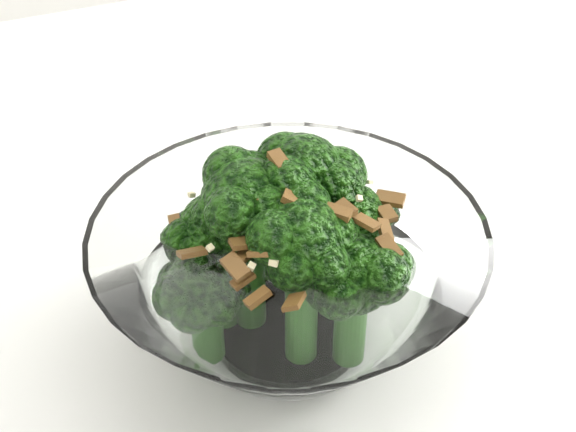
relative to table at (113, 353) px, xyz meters
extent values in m
cube|color=white|center=(0.00, 0.00, 0.05)|extent=(1.27, 0.91, 0.04)
cylinder|color=white|center=(0.50, 0.39, -0.33)|extent=(0.04, 0.04, 0.71)
cylinder|color=white|center=(0.10, -0.08, 0.07)|extent=(0.09, 0.09, 0.01)
cylinder|color=#245717|center=(0.08, -0.07, 0.12)|extent=(0.02, 0.02, 0.07)
sphere|color=#1F520F|center=(0.08, -0.07, 0.17)|extent=(0.05, 0.05, 0.05)
cylinder|color=#245717|center=(0.13, -0.08, 0.11)|extent=(0.02, 0.02, 0.06)
sphere|color=#1F520F|center=(0.13, -0.08, 0.15)|extent=(0.04, 0.04, 0.04)
cylinder|color=#245717|center=(0.12, -0.12, 0.10)|extent=(0.02, 0.02, 0.05)
sphere|color=#1F520F|center=(0.12, -0.12, 0.14)|extent=(0.04, 0.04, 0.04)
cylinder|color=#245717|center=(0.05, -0.09, 0.10)|extent=(0.02, 0.02, 0.04)
sphere|color=#1F520F|center=(0.05, -0.09, 0.13)|extent=(0.04, 0.04, 0.04)
cylinder|color=#245717|center=(0.07, -0.07, 0.11)|extent=(0.02, 0.02, 0.05)
sphere|color=#1F520F|center=(0.07, -0.07, 0.14)|extent=(0.05, 0.05, 0.05)
cylinder|color=#245717|center=(0.14, -0.05, 0.10)|extent=(0.02, 0.02, 0.04)
sphere|color=#1F520F|center=(0.14, -0.05, 0.13)|extent=(0.04, 0.04, 0.04)
cylinder|color=#245717|center=(0.10, -0.04, 0.10)|extent=(0.02, 0.02, 0.04)
sphere|color=#1F520F|center=(0.10, -0.04, 0.13)|extent=(0.04, 0.04, 0.04)
cylinder|color=#245717|center=(0.10, -0.11, 0.11)|extent=(0.02, 0.02, 0.07)
sphere|color=#1F520F|center=(0.10, -0.11, 0.16)|extent=(0.05, 0.05, 0.05)
cylinder|color=#245717|center=(0.11, -0.06, 0.12)|extent=(0.02, 0.02, 0.08)
sphere|color=#1F520F|center=(0.11, -0.06, 0.17)|extent=(0.05, 0.05, 0.05)
cube|color=brown|center=(0.14, -0.04, 0.16)|extent=(0.02, 0.02, 0.01)
cube|color=brown|center=(0.11, -0.04, 0.17)|extent=(0.01, 0.01, 0.01)
cube|color=brown|center=(0.12, -0.03, 0.15)|extent=(0.02, 0.02, 0.00)
cube|color=brown|center=(0.12, -0.06, 0.17)|extent=(0.02, 0.01, 0.01)
cube|color=brown|center=(0.09, -0.12, 0.17)|extent=(0.01, 0.01, 0.01)
cube|color=brown|center=(0.07, -0.09, 0.17)|extent=(0.01, 0.01, 0.01)
cube|color=brown|center=(0.13, -0.11, 0.17)|extent=(0.01, 0.02, 0.01)
cube|color=brown|center=(0.10, -0.07, 0.19)|extent=(0.01, 0.01, 0.01)
cube|color=brown|center=(0.08, -0.05, 0.17)|extent=(0.01, 0.01, 0.01)
cube|color=brown|center=(0.07, -0.11, 0.17)|extent=(0.02, 0.01, 0.01)
cube|color=brown|center=(0.06, -0.06, 0.16)|extent=(0.01, 0.01, 0.00)
cube|color=brown|center=(0.12, -0.05, 0.17)|extent=(0.01, 0.01, 0.01)
cube|color=brown|center=(0.07, -0.13, 0.15)|extent=(0.01, 0.01, 0.01)
cube|color=brown|center=(0.09, -0.06, 0.17)|extent=(0.02, 0.01, 0.00)
cube|color=brown|center=(0.04, -0.06, 0.15)|extent=(0.01, 0.01, 0.00)
cube|color=brown|center=(0.14, -0.05, 0.16)|extent=(0.01, 0.02, 0.01)
cube|color=brown|center=(0.08, -0.12, 0.17)|extent=(0.01, 0.01, 0.01)
cube|color=brown|center=(0.10, -0.05, 0.17)|extent=(0.02, 0.01, 0.01)
cube|color=brown|center=(0.07, -0.08, 0.18)|extent=(0.01, 0.01, 0.00)
cube|color=brown|center=(0.05, -0.10, 0.16)|extent=(0.02, 0.01, 0.01)
cube|color=brown|center=(0.11, -0.12, 0.17)|extent=(0.01, 0.02, 0.01)
cube|color=brown|center=(0.10, -0.10, 0.18)|extent=(0.02, 0.01, 0.01)
cube|color=brown|center=(0.12, -0.10, 0.17)|extent=(0.01, 0.01, 0.01)
cube|color=brown|center=(0.07, -0.06, 0.17)|extent=(0.02, 0.01, 0.01)
cube|color=brown|center=(0.06, -0.12, 0.16)|extent=(0.01, 0.01, 0.01)
cube|color=brown|center=(0.08, -0.03, 0.16)|extent=(0.02, 0.02, 0.01)
cube|color=brown|center=(0.07, -0.09, 0.17)|extent=(0.02, 0.01, 0.00)
cube|color=brown|center=(0.08, -0.09, 0.18)|extent=(0.01, 0.01, 0.01)
cube|color=brown|center=(0.14, -0.12, 0.16)|extent=(0.01, 0.02, 0.01)
cube|color=brown|center=(0.14, -0.11, 0.16)|extent=(0.01, 0.02, 0.01)
cube|color=brown|center=(0.07, -0.06, 0.17)|extent=(0.01, 0.01, 0.01)
cube|color=brown|center=(0.08, -0.03, 0.16)|extent=(0.02, 0.01, 0.01)
cube|color=brown|center=(0.06, -0.12, 0.16)|extent=(0.01, 0.02, 0.01)
cube|color=brown|center=(0.09, -0.14, 0.15)|extent=(0.02, 0.02, 0.01)
cube|color=brown|center=(0.15, -0.10, 0.16)|extent=(0.01, 0.01, 0.00)
cube|color=brown|center=(0.11, -0.07, 0.18)|extent=(0.01, 0.01, 0.00)
cube|color=brown|center=(0.10, -0.05, 0.17)|extent=(0.01, 0.01, 0.01)
cube|color=brown|center=(0.16, -0.09, 0.16)|extent=(0.02, 0.02, 0.00)
cube|color=brown|center=(0.07, -0.11, 0.16)|extent=(0.01, 0.01, 0.01)
cube|color=brown|center=(0.12, -0.11, 0.17)|extent=(0.02, 0.02, 0.01)
cube|color=brown|center=(0.14, -0.06, 0.17)|extent=(0.01, 0.01, 0.00)
cube|color=beige|center=(0.07, -0.07, 0.17)|extent=(0.01, 0.01, 0.00)
cube|color=beige|center=(0.08, -0.12, 0.17)|extent=(0.01, 0.01, 0.01)
cube|color=beige|center=(0.05, -0.05, 0.16)|extent=(0.00, 0.00, 0.00)
cube|color=beige|center=(0.07, -0.06, 0.17)|extent=(0.01, 0.01, 0.01)
cube|color=beige|center=(0.05, -0.10, 0.16)|extent=(0.00, 0.00, 0.00)
cube|color=beige|center=(0.13, -0.09, 0.17)|extent=(0.00, 0.00, 0.00)
cube|color=beige|center=(0.07, -0.07, 0.17)|extent=(0.01, 0.01, 0.01)
cube|color=beige|center=(0.12, -0.05, 0.17)|extent=(0.00, 0.00, 0.00)
cube|color=beige|center=(0.07, -0.08, 0.18)|extent=(0.01, 0.01, 0.00)
cube|color=beige|center=(0.08, -0.04, 0.16)|extent=(0.00, 0.00, 0.00)
cube|color=beige|center=(0.07, -0.12, 0.16)|extent=(0.01, 0.01, 0.00)
cube|color=beige|center=(0.11, -0.05, 0.17)|extent=(0.01, 0.01, 0.00)
cube|color=beige|center=(0.14, -0.05, 0.16)|extent=(0.01, 0.01, 0.00)
cube|color=beige|center=(0.08, -0.06, 0.17)|extent=(0.00, 0.00, 0.00)
cube|color=beige|center=(0.15, -0.07, 0.16)|extent=(0.00, 0.00, 0.00)
cube|color=beige|center=(0.07, -0.09, 0.17)|extent=(0.00, 0.00, 0.00)
camera|label=1|loc=(-0.01, -0.43, 0.45)|focal=55.00mm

